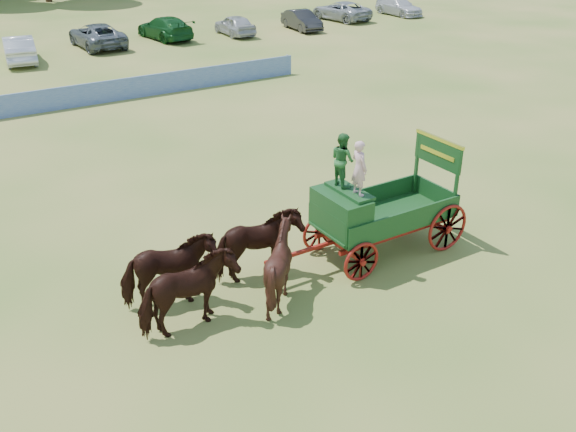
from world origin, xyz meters
The scene contains 8 objects.
ground centered at (0.00, 0.00, 0.00)m, with size 160.00×160.00×0.00m, color #AB914D.
horse_lead_left centered at (-2.62, -0.91, 0.96)m, with size 1.03×2.27×1.92m, color black.
horse_lead_right centered at (-2.62, 0.19, 0.96)m, with size 1.03×2.27×1.92m, color black.
horse_wheel_left centered at (-0.22, -0.91, 0.96)m, with size 1.55×1.74×1.92m, color black.
horse_wheel_right centered at (-0.22, 0.19, 0.96)m, with size 1.03×2.27×1.92m, color black.
farm_dray centered at (2.76, -0.34, 1.56)m, with size 6.00×2.00×3.59m.
sponsor_banner centered at (-1.00, 18.00, 0.53)m, with size 26.00×0.08×1.05m, color #1D499F.
parked_cars centered at (1.70, 30.21, 0.75)m, with size 58.51×7.32×1.62m.
Camera 1 is at (-7.11, -12.32, 8.91)m, focal length 40.00 mm.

